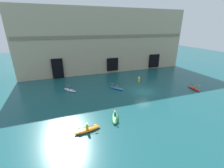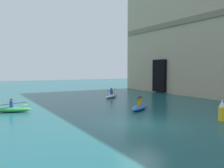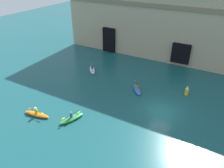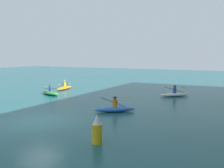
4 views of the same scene
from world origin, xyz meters
name	(u,v)px [view 2 (image 2 of 4)]	position (x,y,z in m)	size (l,w,h in m)	color
ground_plane	(142,124)	(0.00, 0.00, 0.00)	(120.00, 120.00, 0.00)	#195156
kayak_green	(12,109)	(-8.18, -6.44, 0.23)	(1.81, 3.06, 1.07)	green
kayak_blue	(139,107)	(-4.40, 2.88, 0.24)	(2.34, 2.82, 1.13)	blue
kayak_white	(111,96)	(-13.11, 4.98, 0.23)	(2.47, 2.77, 1.11)	white
marker_buoy	(222,111)	(1.69, 5.08, 0.64)	(0.46, 0.46, 1.37)	yellow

